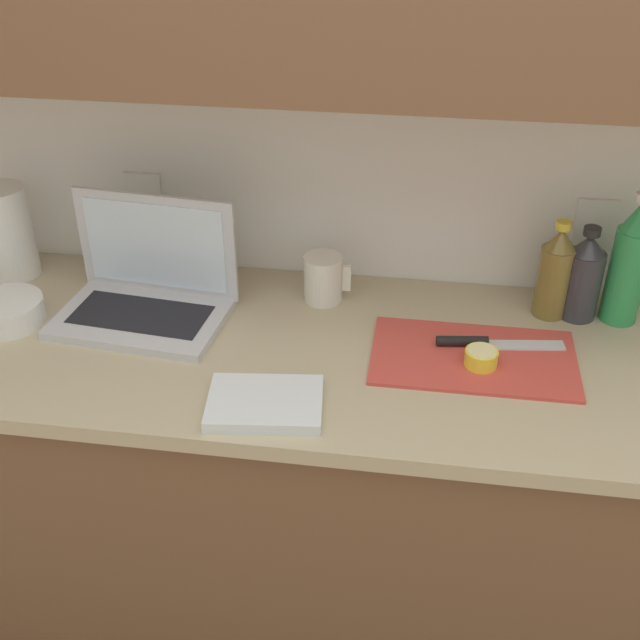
% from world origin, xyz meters
% --- Properties ---
extents(ground_plane, '(12.00, 12.00, 0.00)m').
position_xyz_m(ground_plane, '(0.00, 0.00, 0.00)').
color(ground_plane, brown).
rests_on(ground_plane, ground).
extents(wall_back, '(5.20, 0.38, 2.60)m').
position_xyz_m(wall_back, '(-0.00, 0.26, 1.56)').
color(wall_back, white).
rests_on(wall_back, ground_plane).
extents(counter_unit, '(2.48, 0.66, 0.91)m').
position_xyz_m(counter_unit, '(0.02, 0.00, 0.46)').
color(counter_unit, brown).
rests_on(counter_unit, ground_plane).
extents(laptop, '(0.40, 0.28, 0.26)m').
position_xyz_m(laptop, '(-0.73, 0.09, 0.97)').
color(laptop, silver).
rests_on(laptop, counter_unit).
extents(cutting_board, '(0.43, 0.25, 0.01)m').
position_xyz_m(cutting_board, '(0.01, 0.01, 0.91)').
color(cutting_board, '#D1473D').
rests_on(cutting_board, counter_unit).
extents(knife, '(0.28, 0.06, 0.02)m').
position_xyz_m(knife, '(0.02, 0.05, 0.92)').
color(knife, silver).
rests_on(knife, cutting_board).
extents(lemon_half_cut, '(0.07, 0.07, 0.04)m').
position_xyz_m(lemon_half_cut, '(0.02, -0.02, 0.93)').
color(lemon_half_cut, yellow).
rests_on(lemon_half_cut, cutting_board).
extents(bottle_green_soda, '(0.08, 0.08, 0.31)m').
position_xyz_m(bottle_green_soda, '(0.33, 0.22, 1.05)').
color(bottle_green_soda, '#2D934C').
rests_on(bottle_green_soda, counter_unit).
extents(bottle_oil_tall, '(0.08, 0.08, 0.22)m').
position_xyz_m(bottle_oil_tall, '(0.24, 0.22, 1.01)').
color(bottle_oil_tall, '#333338').
rests_on(bottle_oil_tall, counter_unit).
extents(bottle_water_clear, '(0.08, 0.08, 0.23)m').
position_xyz_m(bottle_water_clear, '(0.18, 0.22, 1.01)').
color(bottle_water_clear, olive).
rests_on(bottle_water_clear, counter_unit).
extents(measuring_cup, '(0.11, 0.09, 0.11)m').
position_xyz_m(measuring_cup, '(-0.34, 0.20, 0.96)').
color(measuring_cup, silver).
rests_on(measuring_cup, counter_unit).
extents(bowl_white, '(0.16, 0.16, 0.06)m').
position_xyz_m(bowl_white, '(-1.03, -0.00, 0.94)').
color(bowl_white, white).
rests_on(bowl_white, counter_unit).
extents(paper_towel_roll, '(0.12, 0.12, 0.23)m').
position_xyz_m(paper_towel_roll, '(-1.11, 0.21, 1.02)').
color(paper_towel_roll, white).
rests_on(paper_towel_roll, counter_unit).
extents(dish_towel, '(0.24, 0.18, 0.02)m').
position_xyz_m(dish_towel, '(-0.39, -0.22, 0.92)').
color(dish_towel, white).
rests_on(dish_towel, counter_unit).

